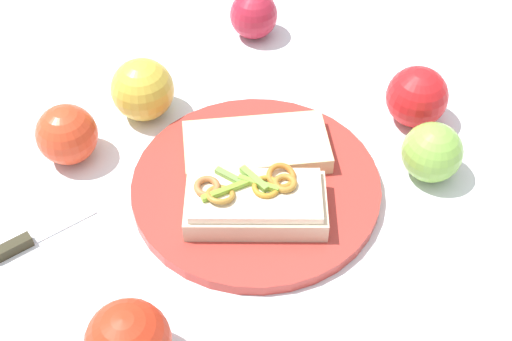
% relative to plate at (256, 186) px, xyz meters
% --- Properties ---
extents(ground_plane, '(2.00, 2.00, 0.00)m').
position_rel_plate_xyz_m(ground_plane, '(0.00, 0.00, -0.01)').
color(ground_plane, white).
rests_on(ground_plane, ground).
extents(plate, '(0.30, 0.30, 0.02)m').
position_rel_plate_xyz_m(plate, '(0.00, 0.00, 0.00)').
color(plate, '#B2352D').
rests_on(plate, ground_plane).
extents(sandwich, '(0.18, 0.14, 0.05)m').
position_rel_plate_xyz_m(sandwich, '(0.02, 0.04, 0.03)').
color(sandwich, beige).
rests_on(sandwich, plate).
extents(bread_slice_side, '(0.20, 0.14, 0.02)m').
position_rel_plate_xyz_m(bread_slice_side, '(-0.02, -0.04, 0.02)').
color(bread_slice_side, beige).
rests_on(bread_slice_side, plate).
extents(apple_1, '(0.09, 0.09, 0.08)m').
position_rel_plate_xyz_m(apple_1, '(-0.24, -0.02, 0.03)').
color(apple_1, red).
rests_on(apple_1, ground_plane).
extents(apple_2, '(0.07, 0.07, 0.07)m').
position_rel_plate_xyz_m(apple_2, '(-0.13, -0.28, 0.03)').
color(apple_2, '#A71F32').
rests_on(apple_2, ground_plane).
extents(apple_3, '(0.11, 0.11, 0.08)m').
position_rel_plate_xyz_m(apple_3, '(0.19, -0.15, 0.03)').
color(apple_3, red).
rests_on(apple_3, ground_plane).
extents(apple_4, '(0.08, 0.08, 0.07)m').
position_rel_plate_xyz_m(apple_4, '(-0.20, 0.07, 0.03)').
color(apple_4, '#80B444').
rests_on(apple_4, ground_plane).
extents(apple_5, '(0.09, 0.09, 0.08)m').
position_rel_plate_xyz_m(apple_5, '(0.07, -0.19, 0.03)').
color(apple_5, gold).
rests_on(apple_5, ground_plane).
extents(knife, '(0.13, 0.04, 0.01)m').
position_rel_plate_xyz_m(knife, '(0.27, -0.04, -0.00)').
color(knife, silver).
rests_on(knife, ground_plane).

